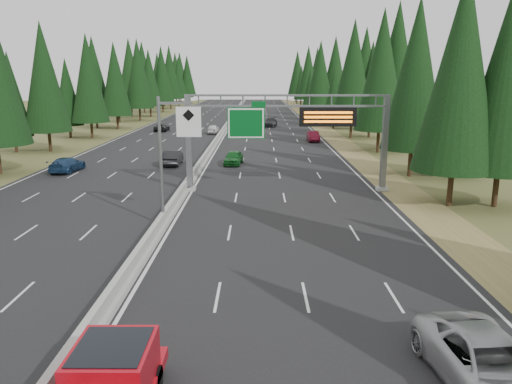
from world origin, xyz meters
TOP-DOWN VIEW (x-y plane):
  - road at (0.00, 80.00)m, footprint 32.00×260.00m
  - shoulder_right at (17.80, 80.00)m, footprint 3.60×260.00m
  - shoulder_left at (-17.80, 80.00)m, footprint 3.60×260.00m
  - median_barrier at (0.00, 80.00)m, footprint 0.70×260.00m
  - sign_gantry at (8.92, 34.88)m, footprint 16.75×0.98m
  - hov_sign_pole at (0.58, 24.97)m, footprint 2.80×0.50m
  - tree_row_right at (22.03, 68.63)m, footprint 12.11×243.04m
  - tree_row_left at (-22.00, 80.87)m, footprint 12.45×242.80m
  - silver_minivan at (12.82, 8.00)m, footprint 3.33×6.24m
  - car_ahead_green at (3.34, 47.60)m, footprint 2.17×4.48m
  - car_ahead_dkred at (13.99, 67.48)m, footprint 1.59×4.43m
  - car_ahead_dkgrey at (8.34, 90.53)m, footprint 2.75×5.80m
  - car_ahead_white at (4.36, 121.79)m, footprint 3.16×6.12m
  - car_ahead_far at (3.11, 141.64)m, footprint 2.04×4.33m
  - car_onc_near at (-3.14, 47.30)m, footprint 1.75×4.83m
  - car_onc_blue at (-12.93, 43.35)m, footprint 2.45×5.11m
  - car_onc_white at (-1.50, 78.00)m, footprint 1.97×4.44m
  - car_onc_far at (-10.83, 81.76)m, footprint 2.18×4.68m

SIDE VIEW (x-z plane):
  - shoulder_right at x=17.80m, z-range 0.00..0.06m
  - shoulder_left at x=-17.80m, z-range 0.00..0.06m
  - road at x=0.00m, z-range 0.00..0.08m
  - median_barrier at x=0.00m, z-range -0.01..0.84m
  - car_onc_far at x=-10.83m, z-range 0.08..1.38m
  - car_ahead_far at x=3.11m, z-range 0.08..1.51m
  - car_onc_blue at x=-12.93m, z-range 0.08..1.52m
  - car_ahead_dkred at x=13.99m, z-range 0.08..1.53m
  - car_ahead_green at x=3.34m, z-range 0.08..1.55m
  - car_onc_white at x=-1.50m, z-range 0.08..1.56m
  - car_onc_near at x=-3.14m, z-range 0.08..1.66m
  - car_ahead_dkgrey at x=8.34m, z-range 0.08..1.71m
  - car_ahead_white at x=4.36m, z-range 0.08..1.73m
  - silver_minivan at x=12.82m, z-range 0.08..1.75m
  - hov_sign_pole at x=0.58m, z-range 0.72..8.72m
  - sign_gantry at x=8.92m, z-range 1.37..9.17m
  - tree_row_left at x=-22.00m, z-range 0.12..19.09m
  - tree_row_right at x=22.03m, z-range 0.24..18.99m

